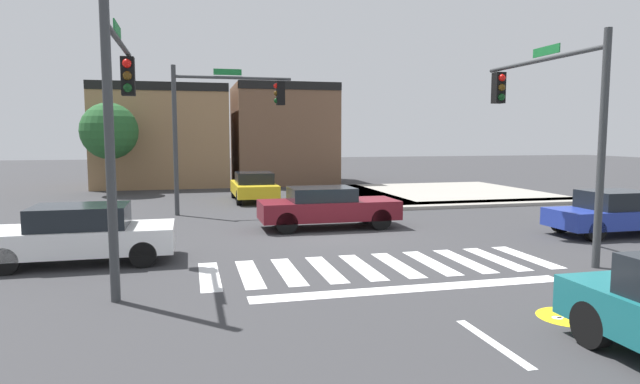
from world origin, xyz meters
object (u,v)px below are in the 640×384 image
(traffic_signal_northwest, at_px, (221,113))
(car_blue, at_px, (617,213))
(car_white, at_px, (81,234))
(car_maroon, at_px, (327,207))
(traffic_signal_southeast, at_px, (550,108))
(traffic_signal_southwest, at_px, (118,101))
(car_yellow, at_px, (254,186))
(roadside_tree, at_px, (109,131))

(traffic_signal_northwest, bearing_deg, car_blue, -33.05)
(traffic_signal_northwest, bearing_deg, car_white, -116.73)
(car_white, xyz_separation_m, car_blue, (15.79, 0.05, -0.04))
(car_maroon, relative_size, car_white, 1.07)
(traffic_signal_southeast, distance_m, car_blue, 5.17)
(traffic_signal_southwest, distance_m, car_maroon, 8.62)
(traffic_signal_southwest, xyz_separation_m, traffic_signal_northwest, (2.72, 9.66, 0.17))
(traffic_signal_northwest, height_order, car_yellow, traffic_signal_northwest)
(car_white, distance_m, car_yellow, 13.04)
(traffic_signal_southwest, bearing_deg, traffic_signal_northwest, -15.73)
(traffic_signal_southeast, height_order, roadside_tree, traffic_signal_southeast)
(roadside_tree, bearing_deg, car_blue, -43.59)
(car_blue, bearing_deg, roadside_tree, -43.59)
(traffic_signal_southeast, height_order, car_yellow, traffic_signal_southeast)
(car_maroon, xyz_separation_m, car_white, (-7.17, -3.50, 0.00))
(traffic_signal_southwest, relative_size, car_white, 1.31)
(traffic_signal_southwest, xyz_separation_m, car_blue, (14.59, 1.93, -3.18))
(traffic_signal_southeast, height_order, traffic_signal_northwest, traffic_signal_northwest)
(car_blue, bearing_deg, traffic_signal_southwest, 7.53)
(traffic_signal_northwest, xyz_separation_m, car_blue, (11.87, -7.73, -3.34))
(car_yellow, height_order, roadside_tree, roadside_tree)
(traffic_signal_northwest, height_order, car_maroon, traffic_signal_northwest)
(roadside_tree, bearing_deg, car_maroon, -56.40)
(car_yellow, bearing_deg, traffic_signal_northwest, -23.60)
(traffic_signal_southwest, height_order, car_blue, traffic_signal_southwest)
(car_white, bearing_deg, car_maroon, -153.99)
(traffic_signal_southeast, bearing_deg, car_white, 83.03)
(car_white, distance_m, car_blue, 15.79)
(car_yellow, bearing_deg, car_maroon, 10.42)
(traffic_signal_southwest, bearing_deg, traffic_signal_southeast, -87.86)
(traffic_signal_southeast, height_order, traffic_signal_southwest, traffic_signal_southwest)
(traffic_signal_southeast, relative_size, car_yellow, 1.31)
(car_white, bearing_deg, traffic_signal_southwest, 122.59)
(traffic_signal_northwest, distance_m, car_white, 9.32)
(car_maroon, bearing_deg, traffic_signal_southeast, -45.63)
(traffic_signal_southeast, height_order, car_white, traffic_signal_southeast)
(traffic_signal_southwest, relative_size, car_maroon, 1.23)
(car_yellow, relative_size, roadside_tree, 0.87)
(car_blue, bearing_deg, traffic_signal_northwest, -33.05)
(traffic_signal_northwest, bearing_deg, traffic_signal_southeast, -48.76)
(car_maroon, relative_size, car_yellow, 1.10)
(traffic_signal_southwest, relative_size, traffic_signal_northwest, 0.98)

